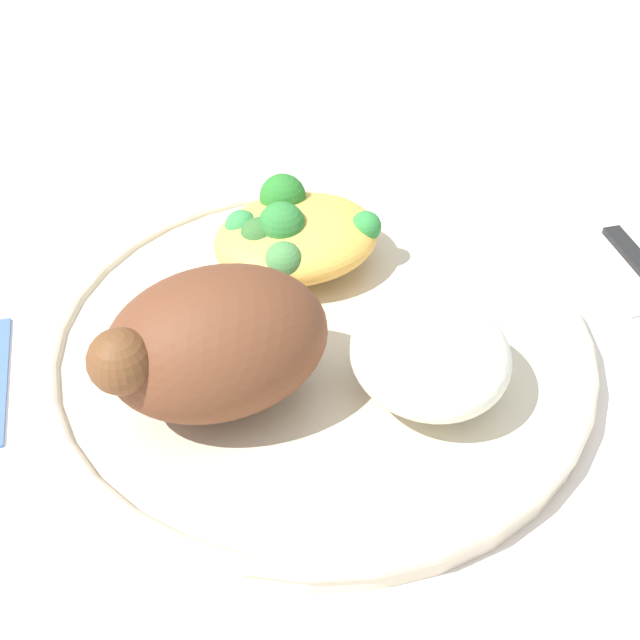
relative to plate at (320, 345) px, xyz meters
The scene contains 6 objects.
ground_plane 0.01m from the plate, ahead, with size 2.00×2.00×0.00m, color silver.
plate is the anchor object (origin of this frame).
roasted_chicken 0.08m from the plate, 22.03° to the left, with size 0.12×0.08×0.07m.
rice_pile 0.07m from the plate, 123.67° to the left, with size 0.08×0.09×0.05m, color white.
mac_cheese_with_broccoli 0.07m from the plate, 96.97° to the right, with size 0.10×0.08×0.05m.
fork 0.19m from the plate, behind, with size 0.03×0.14×0.01m.
Camera 1 is at (0.12, 0.33, 0.34)m, focal length 48.62 mm.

